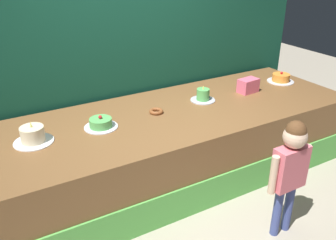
{
  "coord_description": "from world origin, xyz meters",
  "views": [
    {
      "loc": [
        -1.61,
        -2.27,
        2.3
      ],
      "look_at": [
        -0.06,
        0.41,
        0.84
      ],
      "focal_mm": 38.58,
      "sensor_mm": 36.0,
      "label": 1
    }
  ],
  "objects": [
    {
      "name": "ground_plane",
      "position": [
        0.0,
        0.0,
        0.0
      ],
      "size": [
        12.0,
        12.0,
        0.0
      ],
      "primitive_type": "plane",
      "color": "#ADA38E"
    },
    {
      "name": "stage_platform",
      "position": [
        0.0,
        0.68,
        0.38
      ],
      "size": [
        4.37,
        1.39,
        0.76
      ],
      "color": "brown",
      "rests_on": "ground_plane"
    },
    {
      "name": "curtain_backdrop",
      "position": [
        0.0,
        1.47,
        1.54
      ],
      "size": [
        4.87,
        0.08,
        3.08
      ],
      "primitive_type": "cube",
      "color": "#144C38",
      "rests_on": "ground_plane"
    },
    {
      "name": "child_figure",
      "position": [
        0.53,
        -0.59,
        0.71
      ],
      "size": [
        0.42,
        0.19,
        1.1
      ],
      "color": "#3F4C8C",
      "rests_on": "ground_plane"
    },
    {
      "name": "pink_box",
      "position": [
        1.24,
        0.76,
        0.84
      ],
      "size": [
        0.25,
        0.17,
        0.16
      ],
      "primitive_type": "cube",
      "rotation": [
        0.0,
        0.0,
        0.11
      ],
      "color": "#EA6381",
      "rests_on": "stage_platform"
    },
    {
      "name": "donut",
      "position": [
        0.0,
        0.76,
        0.78
      ],
      "size": [
        0.15,
        0.15,
        0.04
      ],
      "primitive_type": "torus",
      "color": "brown",
      "rests_on": "stage_platform"
    },
    {
      "name": "cake_left",
      "position": [
        -1.24,
        0.75,
        0.83
      ],
      "size": [
        0.35,
        0.35,
        0.2
      ],
      "color": "white",
      "rests_on": "stage_platform"
    },
    {
      "name": "cake_center",
      "position": [
        -0.62,
        0.73,
        0.8
      ],
      "size": [
        0.32,
        0.32,
        0.13
      ],
      "color": "silver",
      "rests_on": "stage_platform"
    },
    {
      "name": "cake_right",
      "position": [
        0.62,
        0.8,
        0.82
      ],
      "size": [
        0.28,
        0.28,
        0.18
      ],
      "color": "silver",
      "rests_on": "stage_platform"
    },
    {
      "name": "cake_far_right",
      "position": [
        1.86,
        0.83,
        0.81
      ],
      "size": [
        0.34,
        0.34,
        0.13
      ],
      "color": "silver",
      "rests_on": "stage_platform"
    }
  ]
}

